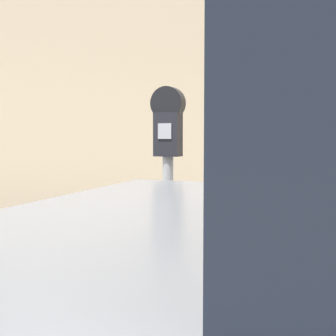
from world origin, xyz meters
name	(u,v)px	position (x,y,z in m)	size (l,w,h in m)	color
sidewalk	(226,287)	(0.00, 2.20, 0.07)	(24.00, 2.80, 0.14)	#ADAAA3
building_facade	(277,20)	(0.00, 4.89, 2.95)	(24.00, 0.30, 5.91)	tan
parking_meter	(168,165)	(-0.14, 1.18, 1.20)	(0.22, 0.12, 1.57)	gray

